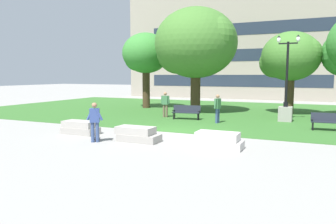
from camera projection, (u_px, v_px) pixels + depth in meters
name	position (u px, v px, depth m)	size (l,w,h in m)	color
ground_plane	(174.00, 133.00, 16.37)	(140.00, 140.00, 0.00)	gray
grass_lawn	(225.00, 112.00, 25.43)	(40.00, 20.00, 0.02)	#336628
concrete_block_center	(80.00, 128.00, 16.01)	(1.80, 0.90, 0.64)	#9E9991
concrete_block_left	(137.00, 134.00, 14.20)	(1.91, 0.90, 0.64)	#9E9991
concrete_block_right	(219.00, 141.00, 12.86)	(1.81, 0.90, 0.64)	#BCB7B2
person_skateboarder	(95.00, 120.00, 13.96)	(0.78, 0.41, 1.71)	#384C7A
skateboard	(97.00, 138.00, 14.55)	(0.74, 0.96, 0.14)	black
park_bench_near_left	(330.00, 121.00, 16.83)	(1.83, 0.65, 0.90)	#1E232D
park_bench_near_right	(186.00, 111.00, 21.14)	(1.85, 0.76, 0.90)	#1E232D
lamp_post_left	(286.00, 104.00, 20.21)	(1.32, 0.80, 5.26)	gray
tree_near_right	(290.00, 57.00, 23.47)	(4.34, 4.13, 5.95)	#42301E
tree_far_right	(146.00, 54.00, 28.22)	(4.28, 4.07, 6.47)	#42301E
tree_near_left	(195.00, 44.00, 24.74)	(6.53, 6.22, 7.91)	#42301E
person_bystander_near_lawn	(218.00, 107.00, 19.47)	(0.33, 0.80, 1.71)	#384C7A
person_bystander_far_lawn	(165.00, 103.00, 22.20)	(0.66, 0.27, 1.71)	brown
building_facade_distant	(236.00, 42.00, 38.85)	(28.36, 1.03, 13.47)	gray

